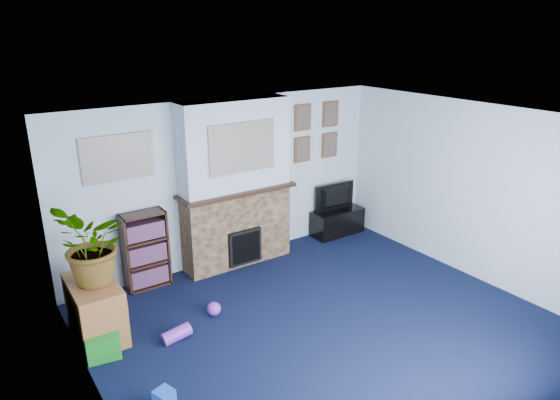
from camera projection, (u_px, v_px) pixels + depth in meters
floor at (325, 326)px, 5.84m from camera, size 5.00×4.50×0.01m
ceiling at (332, 122)px, 5.04m from camera, size 5.00×4.50×0.01m
wall_back at (229, 181)px, 7.19m from camera, size 5.00×0.04×2.40m
wall_front at (523, 330)px, 3.69m from camera, size 5.00×0.04×2.40m
wall_left at (94, 298)px, 4.11m from camera, size 0.04×4.50×2.40m
wall_right at (471, 191)px, 6.77m from camera, size 0.04×4.50×2.40m
chimney_breast at (236, 186)px, 7.04m from camera, size 1.72×0.50×2.40m
collage_main at (242, 148)px, 6.68m from camera, size 1.00×0.03×0.68m
collage_left at (118, 158)px, 6.17m from camera, size 0.90×0.03×0.58m
portrait_tl at (303, 117)px, 7.60m from camera, size 0.30×0.03×0.40m
portrait_tr at (330, 114)px, 7.90m from camera, size 0.30×0.03×0.40m
portrait_bl at (302, 149)px, 7.77m from camera, size 0.30×0.03×0.40m
portrait_br at (329, 145)px, 8.06m from camera, size 0.30×0.03×0.40m
tv_stand at (337, 221)px, 8.36m from camera, size 0.90×0.38×0.43m
television at (337, 197)px, 8.24m from camera, size 0.76×0.14×0.44m
bookshelf at (145, 252)px, 6.59m from camera, size 0.58×0.28×1.05m
sideboard at (95, 308)px, 5.55m from camera, size 0.48×0.86×0.67m
potted_plant at (92, 246)px, 5.28m from camera, size 0.86×0.94×0.91m
mantel_clock at (238, 184)px, 6.99m from camera, size 0.10×0.06×0.14m
mantel_candle at (252, 181)px, 7.12m from camera, size 0.05×0.05×0.16m
mantel_teddy at (204, 191)px, 6.72m from camera, size 0.12×0.12×0.12m
mantel_can at (283, 176)px, 7.41m from camera, size 0.05×0.05×0.11m
green_crate at (103, 345)px, 5.26m from camera, size 0.38×0.32×0.27m
toy_ball at (214, 308)px, 6.03m from camera, size 0.17×0.17×0.17m
toy_block at (164, 398)px, 4.55m from camera, size 0.20×0.20×0.19m
toy_tube at (177, 334)px, 5.57m from camera, size 0.34×0.15×0.19m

